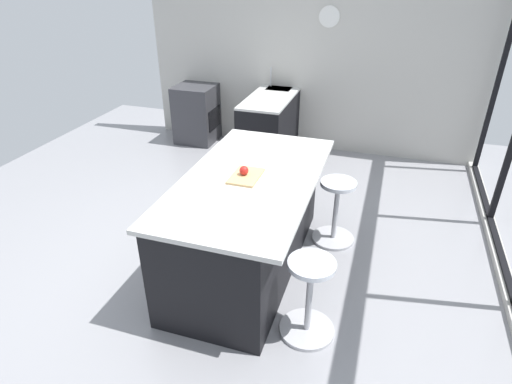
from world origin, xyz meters
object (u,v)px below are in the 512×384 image
(oven_range, at_px, (197,114))
(stool_middle, at_px, (309,300))
(kitchen_island, at_px, (246,222))
(stool_by_window, at_px, (335,213))
(apple_red, at_px, (244,170))
(cutting_board, at_px, (246,176))

(oven_range, relative_size, stool_middle, 1.30)
(kitchen_island, bearing_deg, oven_range, -147.28)
(stool_by_window, xyz_separation_m, apple_red, (0.68, -0.75, 0.69))
(kitchen_island, height_order, cutting_board, cutting_board)
(stool_middle, height_order, apple_red, apple_red)
(stool_by_window, xyz_separation_m, cutting_board, (0.69, -0.73, 0.64))
(oven_range, bearing_deg, stool_by_window, 49.96)
(oven_range, distance_m, stool_middle, 4.30)
(kitchen_island, relative_size, cutting_board, 5.86)
(stool_middle, bearing_deg, oven_range, -143.78)
(kitchen_island, distance_m, stool_middle, 1.01)
(oven_range, xyz_separation_m, stool_middle, (3.47, 2.54, -0.12))
(stool_by_window, bearing_deg, oven_range, -130.04)
(kitchen_island, height_order, apple_red, apple_red)
(apple_red, bearing_deg, stool_by_window, 132.47)
(kitchen_island, relative_size, stool_by_window, 3.06)
(kitchen_island, height_order, stool_by_window, kitchen_island)
(stool_by_window, height_order, cutting_board, cutting_board)
(stool_middle, distance_m, apple_red, 1.21)
(oven_range, relative_size, stool_by_window, 1.30)
(stool_middle, bearing_deg, cutting_board, -131.49)
(oven_range, xyz_separation_m, kitchen_island, (2.80, 1.80, 0.04))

